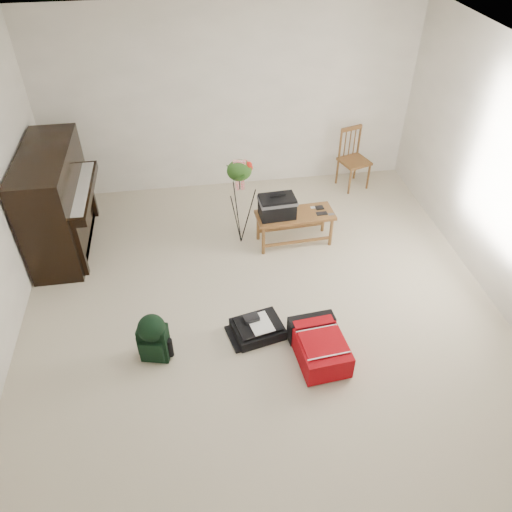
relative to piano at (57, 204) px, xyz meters
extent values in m
cube|color=beige|center=(2.19, -1.60, -0.60)|extent=(5.00, 5.50, 0.01)
cube|color=white|center=(2.19, -1.60, 1.90)|extent=(5.00, 5.50, 0.01)
cube|color=white|center=(2.19, 1.15, 0.65)|extent=(5.00, 0.04, 2.50)
cube|color=black|center=(-0.01, 0.00, 0.03)|extent=(0.55, 1.50, 1.25)
cube|color=black|center=(0.29, 0.00, 0.13)|extent=(0.28, 1.30, 0.10)
cube|color=white|center=(0.29, 0.00, 0.18)|extent=(0.22, 1.20, 0.02)
cube|color=black|center=(0.04, 0.00, -0.55)|extent=(0.45, 1.30, 0.10)
cube|color=brown|center=(2.77, -0.38, -0.20)|extent=(0.96, 0.43, 0.04)
cylinder|color=brown|center=(2.35, -0.53, -0.41)|extent=(0.04, 0.04, 0.38)
cylinder|color=brown|center=(2.35, -0.23, -0.41)|extent=(0.04, 0.04, 0.38)
cylinder|color=brown|center=(3.19, -0.53, -0.41)|extent=(0.04, 0.04, 0.38)
cylinder|color=brown|center=(3.19, -0.23, -0.41)|extent=(0.04, 0.04, 0.38)
cube|color=brown|center=(3.88, 0.80, -0.20)|extent=(0.46, 0.46, 0.04)
cylinder|color=brown|center=(3.73, 0.64, -0.41)|extent=(0.03, 0.03, 0.38)
cylinder|color=brown|center=(3.73, 0.96, -0.41)|extent=(0.03, 0.03, 0.38)
cylinder|color=brown|center=(4.04, 0.64, -0.41)|extent=(0.03, 0.03, 0.38)
cylinder|color=brown|center=(4.04, 0.96, -0.41)|extent=(0.03, 0.03, 0.38)
cube|color=brown|center=(3.88, 0.96, 0.23)|extent=(0.33, 0.13, 0.05)
cylinder|color=brown|center=(3.73, 0.96, 0.02)|extent=(0.03, 0.03, 0.46)
cylinder|color=brown|center=(4.04, 0.96, 0.02)|extent=(0.03, 0.03, 0.46)
cube|color=#AD070A|center=(2.62, -2.20, -0.45)|extent=(0.49, 0.69, 0.25)
cube|color=black|center=(2.62, -1.95, -0.45)|extent=(0.47, 0.19, 0.27)
cube|color=#AD070A|center=(2.62, -2.25, -0.32)|extent=(0.42, 0.41, 0.02)
cube|color=silver|center=(2.62, -2.44, -0.32)|extent=(0.41, 0.05, 0.01)
cube|color=black|center=(2.09, -1.81, -0.54)|extent=(0.56, 0.48, 0.12)
cube|color=black|center=(2.09, -1.81, -0.47)|extent=(0.49, 0.41, 0.03)
cube|color=white|center=(2.11, -1.83, -0.44)|extent=(0.27, 0.33, 0.01)
cube|color=black|center=(2.04, -1.75, -0.42)|extent=(0.17, 0.13, 0.05)
cube|color=black|center=(1.08, -1.96, -0.40)|extent=(0.30, 0.22, 0.40)
cube|color=black|center=(1.08, -2.06, -0.42)|extent=(0.22, 0.10, 0.23)
sphere|color=black|center=(1.08, -1.96, -0.20)|extent=(0.26, 0.26, 0.26)
cube|color=black|center=(1.01, -1.87, -0.40)|extent=(0.04, 0.03, 0.36)
cube|color=black|center=(1.14, -1.87, -0.40)|extent=(0.04, 0.03, 0.36)
cylinder|color=black|center=(2.12, -0.27, 0.32)|extent=(0.01, 0.01, 0.31)
ellipsoid|color=#285219|center=(2.12, -0.27, 0.41)|extent=(0.29, 0.20, 0.26)
cube|color=red|center=(2.12, -0.29, 0.50)|extent=(0.15, 0.07, 0.08)
camera|label=1|loc=(1.55, -5.19, 3.22)|focal=35.00mm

